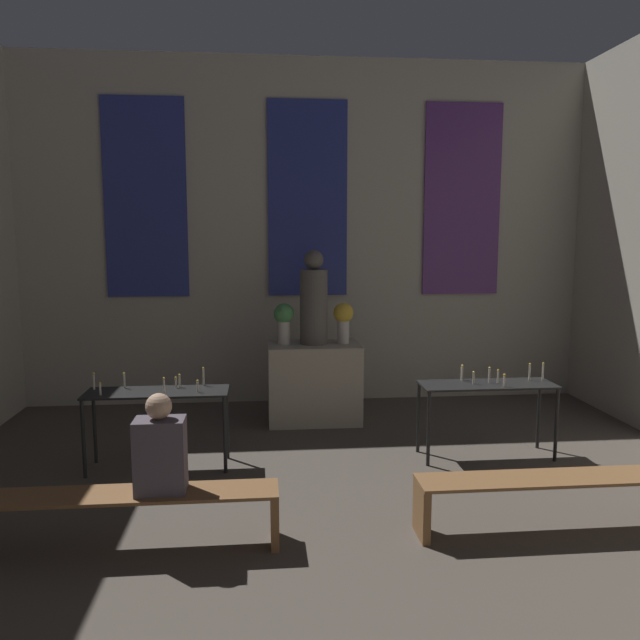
{
  "coord_description": "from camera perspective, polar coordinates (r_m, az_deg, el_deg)",
  "views": [
    {
      "loc": [
        -0.64,
        3.16,
        2.27
      ],
      "look_at": [
        0.0,
        9.87,
        1.37
      ],
      "focal_mm": 35.0,
      "sensor_mm": 36.0,
      "label": 1
    }
  ],
  "objects": [
    {
      "name": "flower_vase_right",
      "position": [
        7.64,
        2.15,
        0.16
      ],
      "size": [
        0.25,
        0.25,
        0.5
      ],
      "color": "beige",
      "rests_on": "altar"
    },
    {
      "name": "wall_back",
      "position": [
        8.56,
        -1.17,
        8.06
      ],
      "size": [
        7.84,
        0.16,
        4.61
      ],
      "color": "#B2AD9E",
      "rests_on": "ground_plane"
    },
    {
      "name": "pew_back_left",
      "position": [
        4.94,
        -18.45,
        -15.92
      ],
      "size": [
        2.4,
        0.36,
        0.43
      ],
      "color": "brown",
      "rests_on": "ground_plane"
    },
    {
      "name": "person_seated",
      "position": [
        4.72,
        -14.4,
        -11.4
      ],
      "size": [
        0.36,
        0.24,
        0.73
      ],
      "color": "#564C56",
      "rests_on": "pew_back_left"
    },
    {
      "name": "candle_rack_right",
      "position": [
        6.67,
        15.04,
        -6.43
      ],
      "size": [
        1.38,
        0.46,
        0.97
      ],
      "color": "black",
      "rests_on": "ground_plane"
    },
    {
      "name": "pew_back_right",
      "position": [
        5.37,
        21.87,
        -14.14
      ],
      "size": [
        2.4,
        0.36,
        0.43
      ],
      "color": "brown",
      "rests_on": "ground_plane"
    },
    {
      "name": "statue",
      "position": [
        7.57,
        -0.58,
        1.69
      ],
      "size": [
        0.34,
        0.34,
        1.14
      ],
      "color": "#5B5651",
      "rests_on": "altar"
    },
    {
      "name": "altar",
      "position": [
        7.74,
        -0.57,
        -5.7
      ],
      "size": [
        1.12,
        0.75,
        0.97
      ],
      "color": "#ADA38E",
      "rests_on": "ground_plane"
    },
    {
      "name": "flower_vase_left",
      "position": [
        7.58,
        -3.32,
        0.09
      ],
      "size": [
        0.25,
        0.25,
        0.5
      ],
      "color": "beige",
      "rests_on": "altar"
    },
    {
      "name": "candle_rack_left",
      "position": [
        6.34,
        -14.66,
        -7.15
      ],
      "size": [
        1.38,
        0.46,
        0.97
      ],
      "color": "black",
      "rests_on": "ground_plane"
    }
  ]
}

